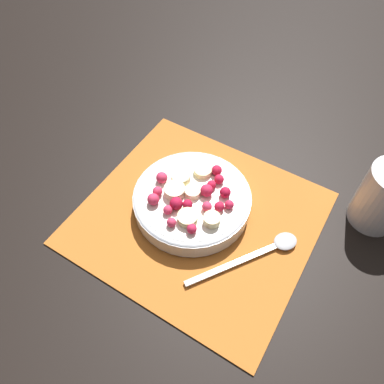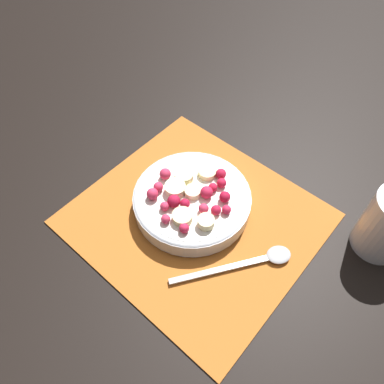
{
  "view_description": "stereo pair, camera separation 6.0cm",
  "coord_description": "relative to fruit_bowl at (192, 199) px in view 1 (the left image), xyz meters",
  "views": [
    {
      "loc": [
        0.17,
        -0.3,
        0.53
      ],
      "look_at": [
        -0.02,
        0.01,
        0.05
      ],
      "focal_mm": 35.0,
      "sensor_mm": 36.0,
      "label": 1
    },
    {
      "loc": [
        0.22,
        -0.26,
        0.53
      ],
      "look_at": [
        -0.02,
        0.01,
        0.05
      ],
      "focal_mm": 35.0,
      "sensor_mm": 36.0,
      "label": 2
    }
  ],
  "objects": [
    {
      "name": "spoon",
      "position": [
        0.14,
        -0.01,
        -0.02
      ],
      "size": [
        0.13,
        0.17,
        0.01
      ],
      "rotation": [
        0.0,
        0.0,
        7.25
      ],
      "color": "#B2B2B7",
      "rests_on": "placemat"
    },
    {
      "name": "fruit_bowl",
      "position": [
        0.0,
        0.0,
        0.0
      ],
      "size": [
        0.19,
        0.19,
        0.05
      ],
      "color": "silver",
      "rests_on": "placemat"
    },
    {
      "name": "ground_plane",
      "position": [
        0.02,
        -0.01,
        -0.03
      ],
      "size": [
        3.0,
        3.0,
        0.0
      ],
      "primitive_type": "plane",
      "color": "black"
    },
    {
      "name": "drinking_glass",
      "position": [
        0.27,
        0.14,
        0.03
      ],
      "size": [
        0.08,
        0.08,
        0.11
      ],
      "color": "white",
      "rests_on": "ground_plane"
    },
    {
      "name": "placemat",
      "position": [
        0.02,
        -0.01,
        -0.02
      ],
      "size": [
        0.37,
        0.34,
        0.01
      ],
      "color": "#B26023",
      "rests_on": "ground_plane"
    }
  ]
}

